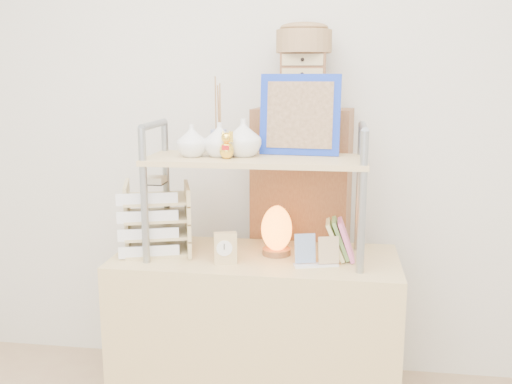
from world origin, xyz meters
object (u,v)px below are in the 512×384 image
at_px(cabinet, 301,249).
at_px(letter_tray, 156,222).
at_px(salt_lamp, 277,230).
at_px(desk, 256,338).

distance_m(cabinet, letter_tray, 0.73).
height_order(cabinet, salt_lamp, cabinet).
relative_size(cabinet, letter_tray, 4.05).
bearing_deg(desk, cabinet, 65.62).
relative_size(desk, salt_lamp, 5.62).
height_order(cabinet, letter_tray, cabinet).
bearing_deg(letter_tray, cabinet, 31.40).
bearing_deg(salt_lamp, cabinet, 76.28).
distance_m(cabinet, salt_lamp, 0.39).
bearing_deg(cabinet, desk, -107.84).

